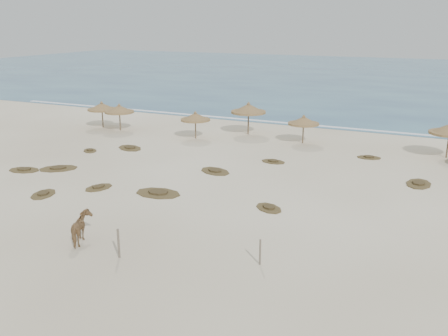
% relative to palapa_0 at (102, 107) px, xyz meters
% --- Properties ---
extents(ground, '(160.00, 160.00, 0.00)m').
position_rel_palapa_0_xyz_m(ground, '(16.42, -16.66, -1.97)').
color(ground, '#EDE4C3').
rests_on(ground, ground).
extents(ocean, '(200.00, 100.00, 0.01)m').
position_rel_palapa_0_xyz_m(ocean, '(16.42, 58.34, -1.97)').
color(ocean, navy).
rests_on(ocean, ground).
extents(foam_line, '(70.00, 0.60, 0.01)m').
position_rel_palapa_0_xyz_m(foam_line, '(16.42, 9.34, -1.97)').
color(foam_line, silver).
rests_on(foam_line, ground).
extents(palapa_0, '(3.41, 3.41, 2.54)m').
position_rel_palapa_0_xyz_m(palapa_0, '(0.00, 0.00, 0.00)').
color(palapa_0, brown).
rests_on(palapa_0, ground).
extents(palapa_1, '(3.45, 3.45, 2.54)m').
position_rel_palapa_0_xyz_m(palapa_1, '(2.32, -0.40, 0.00)').
color(palapa_1, brown).
rests_on(palapa_1, ground).
extents(palapa_2, '(2.80, 2.80, 2.42)m').
position_rel_palapa_0_xyz_m(palapa_2, '(10.28, -0.41, -0.09)').
color(palapa_2, brown).
rests_on(palapa_2, ground).
extents(palapa_3, '(3.41, 3.41, 2.95)m').
position_rel_palapa_0_xyz_m(palapa_3, '(13.77, 3.11, 0.32)').
color(palapa_3, brown).
rests_on(palapa_3, ground).
extents(palapa_4, '(2.73, 2.73, 2.42)m').
position_rel_palapa_0_xyz_m(palapa_4, '(19.22, 1.81, -0.09)').
color(palapa_4, brown).
rests_on(palapa_4, ground).
extents(horse, '(1.47, 1.86, 1.43)m').
position_rel_palapa_0_xyz_m(horse, '(15.52, -21.39, -1.25)').
color(horse, olive).
rests_on(horse, ground).
extents(fence_post_near, '(0.11, 0.11, 1.33)m').
position_rel_palapa_0_xyz_m(fence_post_near, '(17.97, -21.91, -1.30)').
color(fence_post_near, '#6E6352').
rests_on(fence_post_near, ground).
extents(fence_post_far, '(0.09, 0.09, 1.14)m').
position_rel_palapa_0_xyz_m(fence_post_far, '(23.71, -19.95, -1.40)').
color(fence_post_far, '#6E6352').
rests_on(fence_post_far, ground).
extents(scrub_0, '(2.41, 1.79, 0.16)m').
position_rel_palapa_0_xyz_m(scrub_0, '(4.17, -13.91, -1.92)').
color(scrub_0, brown).
rests_on(scrub_0, ground).
extents(scrub_1, '(3.06, 2.90, 0.16)m').
position_rel_palapa_0_xyz_m(scrub_1, '(6.03, -12.65, -1.92)').
color(scrub_1, brown).
rests_on(scrub_1, ground).
extents(scrub_2, '(1.61, 2.07, 0.16)m').
position_rel_palapa_0_xyz_m(scrub_2, '(11.19, -14.78, -1.92)').
color(scrub_2, brown).
rests_on(scrub_2, ground).
extents(scrub_3, '(2.79, 2.37, 0.16)m').
position_rel_palapa_0_xyz_m(scrub_3, '(16.15, -8.67, -1.92)').
color(scrub_3, brown).
rests_on(scrub_3, ground).
extents(scrub_4, '(2.13, 2.01, 0.16)m').
position_rel_palapa_0_xyz_m(scrub_4, '(21.84, -13.68, -1.92)').
color(scrub_4, brown).
rests_on(scrub_4, ground).
extents(scrub_5, '(1.60, 2.36, 0.16)m').
position_rel_palapa_0_xyz_m(scrub_5, '(28.91, -5.77, -1.92)').
color(scrub_5, brown).
rests_on(scrub_5, ground).
extents(scrub_6, '(2.85, 2.47, 0.16)m').
position_rel_palapa_0_xyz_m(scrub_6, '(7.16, -5.77, -1.92)').
color(scrub_6, brown).
rests_on(scrub_6, ground).
extents(scrub_7, '(1.92, 1.38, 0.16)m').
position_rel_palapa_0_xyz_m(scrub_7, '(18.93, -4.73, -1.92)').
color(scrub_7, brown).
rests_on(scrub_7, ground).
extents(scrub_8, '(1.77, 1.74, 0.16)m').
position_rel_palapa_0_xyz_m(scrub_8, '(4.80, -7.79, -1.92)').
color(scrub_8, brown).
rests_on(scrub_8, ground).
extents(scrub_9, '(2.90, 1.94, 0.16)m').
position_rel_palapa_0_xyz_m(scrub_9, '(15.04, -14.13, -1.92)').
color(scrub_9, brown).
rests_on(scrub_9, ground).
extents(scrub_10, '(1.91, 1.40, 0.16)m').
position_rel_palapa_0_xyz_m(scrub_10, '(25.04, -0.66, -1.92)').
color(scrub_10, brown).
rests_on(scrub_10, ground).
extents(scrub_11, '(1.77, 2.22, 0.16)m').
position_rel_palapa_0_xyz_m(scrub_11, '(9.02, -17.13, -1.92)').
color(scrub_11, brown).
rests_on(scrub_11, ground).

